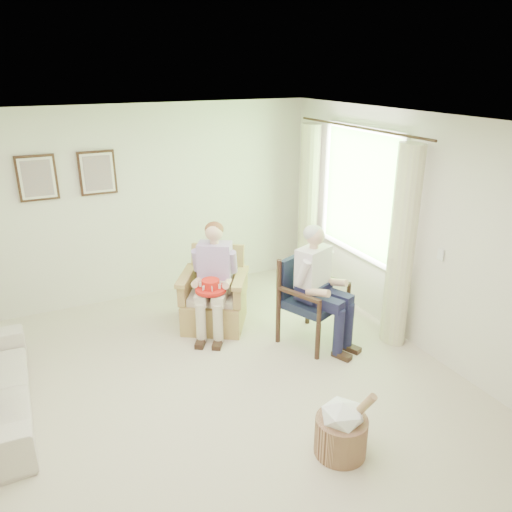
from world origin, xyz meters
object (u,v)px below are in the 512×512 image
object	(u,v)px
wood_armchair	(310,295)
red_hat	(211,287)
person_wicker	(216,272)
hatbox	(342,428)
wicker_armchair	(213,302)
person_dark	(318,279)

from	to	relation	value
wood_armchair	red_hat	distance (m)	1.15
person_wicker	hatbox	xyz separation A→B (m)	(0.14, -2.42, -0.51)
wicker_armchair	person_wicker	world-z (taller)	person_wicker
person_wicker	hatbox	world-z (taller)	person_wicker
person_wicker	person_dark	bearing A→B (deg)	-10.31
wicker_armchair	wood_armchair	bearing A→B (deg)	-8.95
person_wicker	wicker_armchair	bearing A→B (deg)	122.01
person_dark	hatbox	xyz separation A→B (m)	(-0.76, -1.60, -0.57)
red_hat	hatbox	world-z (taller)	red_hat
wicker_armchair	person_dark	bearing A→B (deg)	-14.46
wicker_armchair	hatbox	distance (m)	2.55
wicker_armchair	wood_armchair	size ratio (longest dim) A/B	0.96
wicker_armchair	hatbox	bearing A→B (deg)	-54.82
wicker_armchair	person_wicker	xyz separation A→B (m)	(0.00, -0.13, 0.45)
wood_armchair	red_hat	world-z (taller)	wood_armchair
person_dark	red_hat	distance (m)	1.24
person_wicker	red_hat	bearing A→B (deg)	-97.09
wicker_armchair	wood_armchair	xyz separation A→B (m)	(0.90, -0.78, 0.25)
wicker_armchair	red_hat	world-z (taller)	wicker_armchair
wood_armchair	person_dark	distance (m)	0.31
wood_armchair	hatbox	size ratio (longest dim) A/B	1.57
wood_armchair	red_hat	bearing A→B (deg)	131.84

